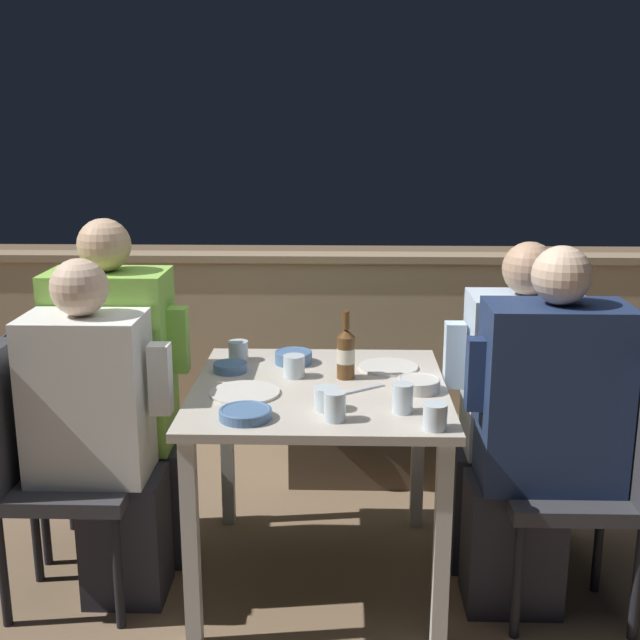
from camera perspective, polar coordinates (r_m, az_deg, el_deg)
ground_plane at (r=3.13m, az=-0.04°, el=-17.74°), size 16.00×16.00×0.00m
parapet_wall at (r=4.57m, az=0.58°, el=-0.91°), size 9.00×0.18×0.92m
dining_table at (r=2.84m, az=-0.04°, el=-6.61°), size 0.89×0.91×0.75m
planter_hedge at (r=3.79m, az=3.27°, el=-6.48°), size 0.71×0.47×0.57m
chair_left_near at (r=2.94m, az=-19.22°, el=-8.58°), size 0.45×0.44×0.94m
person_white_polo at (r=2.85m, az=-15.36°, el=-7.82°), size 0.48×0.26×1.22m
chair_left_far at (r=3.17m, az=-17.37°, el=-6.76°), size 0.45×0.44×0.94m
person_green_blouse at (r=3.08m, az=-13.89°, el=-5.16°), size 0.50×0.26×1.31m
chair_right_near at (r=2.87m, az=19.31°, el=-9.11°), size 0.45×0.44×0.94m
person_navy_jumper at (r=2.79m, az=15.37°, el=-7.86°), size 0.52×0.26×1.27m
chair_right_far at (r=3.11m, az=17.13°, el=-7.16°), size 0.45×0.44×0.94m
person_blue_shirt at (r=3.04m, az=13.44°, el=-6.13°), size 0.49×0.26×1.24m
beer_bottle at (r=2.87m, az=1.85°, el=-2.35°), size 0.07×0.07×0.25m
plate_0 at (r=2.74m, az=-5.39°, el=-5.16°), size 0.24×0.24×0.01m
plate_1 at (r=3.01m, az=4.89°, el=-3.35°), size 0.22×0.22×0.01m
bowl_0 at (r=2.77m, az=7.03°, el=-4.53°), size 0.15×0.15×0.04m
bowl_1 at (r=3.06m, az=-1.90°, el=-2.61°), size 0.14×0.14×0.05m
bowl_2 at (r=2.52m, az=-5.33°, el=-6.61°), size 0.17×0.17×0.03m
bowl_3 at (r=2.98m, az=-6.41°, el=-3.31°), size 0.12×0.12×0.03m
glass_cup_0 at (r=2.48m, az=1.06°, el=-6.16°), size 0.07×0.07×0.09m
glass_cup_1 at (r=2.89m, az=-1.86°, el=-3.31°), size 0.08×0.08×0.08m
glass_cup_2 at (r=2.57m, az=0.41°, el=-5.61°), size 0.08×0.08×0.08m
glass_cup_3 at (r=2.56m, az=5.89°, el=-5.55°), size 0.07×0.07×0.10m
glass_cup_4 at (r=2.44m, az=8.18°, el=-6.82°), size 0.07×0.07×0.08m
glass_cup_5 at (r=3.10m, az=-5.83°, el=-2.19°), size 0.08×0.08×0.08m
fork_0 at (r=2.77m, az=3.10°, el=-4.91°), size 0.15×0.11×0.01m
potted_plant at (r=3.95m, az=19.54°, el=-4.61°), size 0.35×0.35×0.72m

